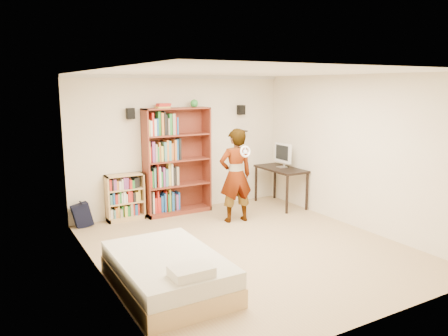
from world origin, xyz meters
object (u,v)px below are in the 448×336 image
Objects in this scene: low_bookshelf at (125,197)px; daybed at (168,268)px; computer_desk at (280,187)px; person at (236,176)px; tall_bookshelf at (177,161)px.

low_bookshelf is 3.06m from daybed.
computer_desk is 4.30m from daybed.
person is at bearing 41.86° from daybed.
daybed is (-0.40, -3.03, -0.17)m from low_bookshelf.
computer_desk is at bearing 34.04° from daybed.
person reaches higher than daybed.
person is (0.72, -1.03, -0.17)m from tall_bookshelf.
tall_bookshelf reaches higher than computer_desk.
person is at bearing -161.60° from computer_desk.
person reaches higher than low_bookshelf.
low_bookshelf is 0.51× the size of person.
tall_bookshelf is 1.21m from low_bookshelf.
person reaches higher than computer_desk.
daybed is at bearing 49.59° from person.
daybed is 2.97m from person.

